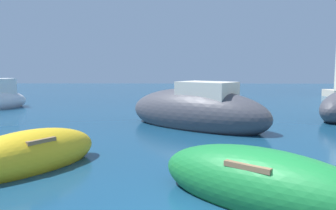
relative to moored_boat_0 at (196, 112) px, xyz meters
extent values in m
ellipsoid|color=#3F3F47|center=(-0.02, 0.02, -0.06)|extent=(5.77, 5.07, 1.82)
cube|color=beige|center=(0.34, -0.26, 0.79)|extent=(2.29, 2.17, 0.61)
ellipsoid|color=#197233|center=(0.56, -6.95, -0.23)|extent=(3.69, 3.37, 1.17)
cube|color=brown|center=(0.56, -6.95, 0.16)|extent=(1.23, 1.27, 0.08)
ellipsoid|color=#1E479E|center=(-0.21, 6.67, -0.21)|extent=(3.04, 3.94, 1.26)
cube|color=brown|center=(-0.21, 6.67, 0.21)|extent=(1.34, 1.20, 0.08)
ellipsoid|color=gold|center=(-3.90, -5.16, -0.26)|extent=(2.86, 3.43, 1.08)
cube|color=brown|center=(-3.90, -5.16, 0.11)|extent=(1.17, 1.09, 0.08)
camera|label=1|loc=(-0.83, -12.23, 1.63)|focal=36.54mm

